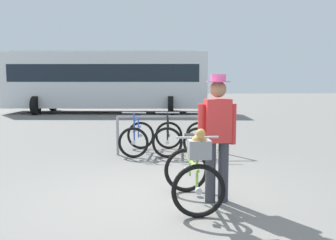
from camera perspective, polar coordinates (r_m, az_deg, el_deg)
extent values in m
plane|color=slate|center=(5.15, -1.48, -12.37)|extent=(80.00, 80.00, 0.00)
cylinder|color=#99999E|center=(8.08, -7.93, -2.49)|extent=(0.06, 0.06, 0.85)
cylinder|color=#99999E|center=(8.17, 9.41, -2.43)|extent=(0.06, 0.06, 0.85)
cylinder|color=#99999E|center=(7.98, 0.79, 0.53)|extent=(2.45, 0.21, 0.05)
torus|color=black|center=(8.74, -4.33, -2.43)|extent=(0.66, 0.19, 0.66)
cylinder|color=#B7B7BC|center=(8.74, -4.33, -2.43)|extent=(0.09, 0.07, 0.08)
torus|color=black|center=(7.74, -5.48, -3.56)|extent=(0.66, 0.19, 0.66)
cylinder|color=#B7B7BC|center=(7.74, -5.48, -3.56)|extent=(0.09, 0.07, 0.08)
cube|color=#2D56B7|center=(8.21, -4.89, -1.41)|extent=(0.18, 0.91, 0.04)
cube|color=#2D56B7|center=(8.13, -4.96, 0.11)|extent=(0.13, 0.61, 0.04)
cylinder|color=#2D56B7|center=(8.38, -4.69, -0.91)|extent=(0.03, 0.03, 0.55)
cube|color=black|center=(8.35, -4.70, 0.97)|extent=(0.16, 0.26, 0.06)
cylinder|color=#2D56B7|center=(7.81, -5.35, -1.13)|extent=(0.03, 0.03, 0.63)
cylinder|color=#B7B7BC|center=(7.78, -5.37, 1.17)|extent=(0.52, 0.11, 0.03)
torus|color=black|center=(8.73, 0.12, -2.42)|extent=(0.67, 0.17, 0.66)
cylinder|color=#B7B7BC|center=(8.73, 0.12, -2.42)|extent=(0.09, 0.07, 0.08)
torus|color=black|center=(7.72, -0.12, -3.56)|extent=(0.67, 0.17, 0.66)
cylinder|color=#B7B7BC|center=(7.72, -0.12, -3.56)|extent=(0.09, 0.07, 0.08)
cube|color=black|center=(8.19, 0.01, -1.40)|extent=(0.15, 0.92, 0.04)
cube|color=black|center=(8.11, 0.00, 0.13)|extent=(0.11, 0.61, 0.04)
cylinder|color=black|center=(8.37, 0.05, -0.89)|extent=(0.03, 0.03, 0.55)
cube|color=black|center=(8.34, 0.05, 0.98)|extent=(0.15, 0.25, 0.06)
cylinder|color=black|center=(7.79, -0.09, -1.12)|extent=(0.03, 0.03, 0.63)
cylinder|color=#B7B7BC|center=(7.76, -0.09, 1.18)|extent=(0.52, 0.09, 0.03)
torus|color=black|center=(8.77, 4.95, -2.40)|extent=(0.67, 0.22, 0.66)
cylinder|color=#B7B7BC|center=(8.77, 4.95, -2.40)|extent=(0.09, 0.08, 0.08)
torus|color=black|center=(7.77, 4.78, -3.52)|extent=(0.67, 0.22, 0.66)
cylinder|color=#B7B7BC|center=(7.77, 4.78, -3.52)|extent=(0.09, 0.08, 0.08)
cube|color=orange|center=(8.24, 4.88, -1.38)|extent=(0.21, 0.91, 0.04)
cube|color=orange|center=(8.16, 4.89, 0.14)|extent=(0.15, 0.61, 0.04)
cylinder|color=orange|center=(8.41, 4.92, -0.88)|extent=(0.03, 0.03, 0.55)
cube|color=black|center=(8.38, 4.93, 0.99)|extent=(0.16, 0.26, 0.06)
cylinder|color=orange|center=(7.84, 4.82, -1.10)|extent=(0.03, 0.03, 0.63)
cylinder|color=#B7B7BC|center=(7.81, 4.84, 1.19)|extent=(0.52, 0.13, 0.03)
torus|color=black|center=(5.39, 2.92, -7.87)|extent=(0.66, 0.06, 0.66)
cylinder|color=#B7B7BC|center=(5.39, 2.92, -7.87)|extent=(0.08, 0.06, 0.08)
torus|color=black|center=(4.42, 4.84, -11.07)|extent=(0.66, 0.06, 0.66)
cylinder|color=#B7B7BC|center=(4.42, 4.84, -11.07)|extent=(0.08, 0.06, 0.08)
cube|color=#9ED14C|center=(4.85, 3.80, -6.75)|extent=(0.04, 0.92, 0.04)
cube|color=#9ED14C|center=(4.76, 3.91, -4.25)|extent=(0.04, 0.61, 0.04)
cylinder|color=#9ED14C|center=(5.02, 3.47, -5.73)|extent=(0.03, 0.03, 0.55)
cube|color=black|center=(4.97, 3.49, -2.62)|extent=(0.12, 0.24, 0.06)
cylinder|color=#9ED14C|center=(4.46, 4.60, -6.74)|extent=(0.03, 0.03, 0.63)
cylinder|color=#B7B7BC|center=(4.40, 4.63, -2.73)|extent=(0.52, 0.03, 0.03)
cube|color=gray|center=(4.28, 4.95, -4.62)|extent=(0.26, 0.20, 0.22)
ellipsoid|color=tan|center=(4.26, 4.96, -3.30)|extent=(0.18, 0.16, 0.16)
sphere|color=tan|center=(4.17, 5.17, -2.12)|extent=(0.11, 0.11, 0.11)
cylinder|color=#383842|center=(4.97, 6.69, -8.17)|extent=(0.14, 0.14, 0.82)
cylinder|color=#383842|center=(5.02, 8.69, -8.06)|extent=(0.14, 0.14, 0.82)
cube|color=red|center=(4.87, 7.82, -0.11)|extent=(0.35, 0.22, 0.58)
cylinder|color=red|center=(4.84, 5.24, -0.72)|extent=(0.09, 0.09, 0.55)
cylinder|color=red|center=(4.96, 10.18, -0.62)|extent=(0.09, 0.09, 0.55)
sphere|color=#9E7051|center=(4.84, 7.89, 4.83)|extent=(0.22, 0.22, 0.22)
cylinder|color=#E05999|center=(4.84, 7.91, 6.01)|extent=(0.32, 0.32, 0.02)
cylinder|color=#E05999|center=(4.84, 7.92, 6.60)|extent=(0.20, 0.20, 0.09)
cube|color=silver|center=(18.82, -9.54, 6.17)|extent=(10.21, 3.53, 2.70)
cube|color=#19232D|center=(18.82, -9.56, 7.24)|extent=(9.41, 3.46, 0.84)
cube|color=silver|center=(18.87, -9.61, 10.40)|extent=(9.19, 3.17, 0.08)
cylinder|color=black|center=(18.54, -20.12, 2.17)|extent=(0.34, 0.92, 0.90)
cylinder|color=black|center=(20.88, -17.65, 2.67)|extent=(0.34, 0.92, 0.90)
cylinder|color=black|center=(17.29, 0.42, 2.28)|extent=(0.34, 0.92, 0.90)
cylinder|color=black|center=(19.79, 0.50, 2.78)|extent=(0.34, 0.92, 0.90)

